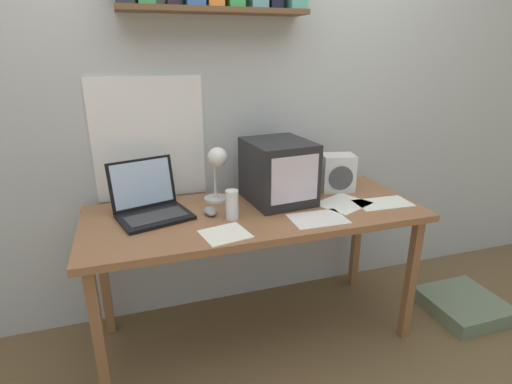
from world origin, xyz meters
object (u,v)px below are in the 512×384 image
printed_handout (343,203)px  floor_cushion (463,305)px  crt_monitor (278,171)px  desk_lamp (217,166)px  space_heater (337,173)px  open_notebook (383,203)px  corner_desk (256,222)px  loose_paper_near_laptop (225,234)px  juice_glass (232,206)px  laptop (149,202)px  loose_paper_near_monitor (318,219)px  computer_mouse (210,211)px

printed_handout → floor_cushion: 1.08m
crt_monitor → desk_lamp: size_ratio=1.28×
space_heater → open_notebook: bearing=-51.7°
corner_desk → desk_lamp: desk_lamp is taller
loose_paper_near_laptop → printed_handout: size_ratio=0.72×
floor_cushion → juice_glass: bearing=174.2°
crt_monitor → space_heater: (0.38, 0.05, -0.06)m
laptop → desk_lamp: size_ratio=1.30×
juice_glass → floor_cushion: size_ratio=0.34×
crt_monitor → space_heater: bearing=1.2°
laptop → loose_paper_near_monitor: (0.76, -0.31, -0.06)m
desk_lamp → space_heater: 0.70m
loose_paper_near_laptop → computer_mouse: bearing=93.3°
crt_monitor → juice_glass: 0.36m
laptop → desk_lamp: 0.38m
computer_mouse → desk_lamp: bearing=62.7°
corner_desk → loose_paper_near_monitor: (0.25, -0.19, 0.07)m
space_heater → loose_paper_near_laptop: 0.84m
juice_glass → printed_handout: (0.61, 0.01, -0.06)m
laptop → loose_paper_near_laptop: size_ratio=1.73×
crt_monitor → open_notebook: (0.51, -0.22, -0.16)m
loose_paper_near_monitor → floor_cushion: size_ratio=0.63×
juice_glass → printed_handout: bearing=1.1°
loose_paper_near_laptop → space_heater: bearing=26.3°
crt_monitor → floor_cushion: size_ratio=0.92×
space_heater → computer_mouse: 0.78m
crt_monitor → loose_paper_near_laptop: 0.52m
corner_desk → space_heater: size_ratio=8.00×
juice_glass → space_heater: bearing=17.7°
corner_desk → floor_cushion: corner_desk is taller
crt_monitor → open_notebook: crt_monitor is taller
desk_lamp → floor_cushion: desk_lamp is taller
loose_paper_near_monitor → open_notebook: bearing=11.0°
loose_paper_near_monitor → loose_paper_near_laptop: size_ratio=1.17×
space_heater → computer_mouse: (-0.77, -0.13, -0.09)m
desk_lamp → computer_mouse: bearing=-120.0°
laptop → loose_paper_near_monitor: size_ratio=1.48×
desk_lamp → printed_handout: 0.69m
printed_handout → computer_mouse: bearing=173.7°
crt_monitor → laptop: (-0.67, 0.01, -0.10)m
corner_desk → computer_mouse: bearing=173.8°
crt_monitor → juice_glass: size_ratio=2.70×
laptop → printed_handout: size_ratio=1.25×
corner_desk → open_notebook: open_notebook is taller
computer_mouse → loose_paper_near_laptop: 0.25m
desk_lamp → open_notebook: 0.90m
loose_paper_near_monitor → loose_paper_near_laptop: (-0.47, -0.03, 0.00)m
loose_paper_near_laptop → laptop: bearing=131.6°
corner_desk → floor_cushion: size_ratio=3.97×
space_heater → loose_paper_near_laptop: (-0.75, -0.37, -0.10)m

